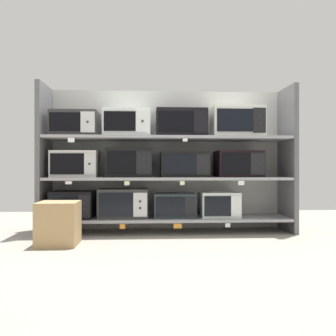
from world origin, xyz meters
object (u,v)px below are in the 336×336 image
microwave_3 (219,204)px  microwave_2 (174,205)px  microwave_5 (130,163)px  microwave_11 (237,122)px  microwave_8 (75,124)px  microwave_9 (127,124)px  microwave_10 (181,123)px  microwave_0 (73,204)px  shipping_carton (58,223)px  microwave_6 (184,164)px  microwave_4 (75,164)px  microwave_1 (124,203)px  microwave_7 (238,164)px

microwave_3 → microwave_2: bearing=-180.0°
microwave_5 → microwave_11: microwave_11 is taller
microwave_8 → microwave_9: size_ratio=0.98×
microwave_2 → microwave_3: size_ratio=1.08×
microwave_8 → microwave_10: 1.16m
microwave_0 → shipping_carton: 0.65m
microwave_2 → microwave_6: (0.11, 0.00, 0.45)m
microwave_8 → microwave_4: bearing=-170.7°
microwave_1 → microwave_8: size_ratio=1.08×
microwave_0 → microwave_3: 1.61m
microwave_2 → microwave_10: microwave_10 is taller
microwave_2 → microwave_9: (-0.52, 0.00, 0.90)m
microwave_8 → microwave_11: (1.78, -0.00, 0.03)m
microwave_2 → shipping_carton: microwave_2 is taller
microwave_8 → microwave_5: bearing=-0.0°
microwave_9 → microwave_11: 1.22m
microwave_0 → microwave_9: microwave_9 is taller
microwave_7 → microwave_5: bearing=180.0°
microwave_1 → microwave_2: (0.56, 0.00, -0.03)m
microwave_3 → microwave_9: microwave_9 is taller
microwave_5 → microwave_7: microwave_5 is taller
microwave_2 → microwave_8: (-1.08, 0.00, 0.89)m
microwave_7 → microwave_11: size_ratio=0.88×
microwave_3 → microwave_7: (0.21, -0.00, 0.45)m
microwave_9 → microwave_6: bearing=-0.0°
microwave_3 → microwave_10: bearing=180.0°
microwave_1 → microwave_5: (0.06, 0.00, 0.44)m
microwave_6 → microwave_7: size_ratio=1.07×
microwave_2 → shipping_carton: bearing=-150.1°
microwave_9 → microwave_10: microwave_10 is taller
microwave_1 → microwave_7: (1.28, 0.00, 0.43)m
microwave_9 → microwave_5: bearing=-0.5°
microwave_2 → microwave_8: size_ratio=0.92×
microwave_8 → microwave_6: bearing=-0.0°
microwave_4 → microwave_8: (0.00, 0.00, 0.44)m
microwave_2 → microwave_9: microwave_9 is taller
microwave_5 → microwave_6: bearing=0.0°
microwave_6 → microwave_10: 0.46m
microwave_10 → microwave_8: bearing=-180.0°
microwave_6 → microwave_1: bearing=-180.0°
microwave_5 → microwave_11: (1.19, 0.00, 0.45)m
microwave_4 → microwave_11: bearing=0.0°
microwave_0 → microwave_7: microwave_7 is taller
microwave_5 → microwave_10: size_ratio=0.89×
microwave_3 → microwave_11: (0.20, 0.00, 0.92)m
microwave_0 → microwave_6: size_ratio=0.84×
microwave_2 → microwave_9: size_ratio=0.90×
microwave_2 → shipping_carton: size_ratio=1.15×
microwave_7 → microwave_11: (-0.02, 0.00, 0.46)m
microwave_4 → microwave_6: bearing=0.0°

